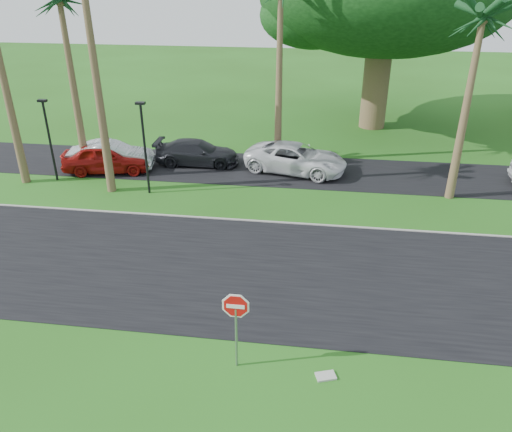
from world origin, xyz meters
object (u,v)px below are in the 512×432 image
object	(u,v)px
car_red	(107,158)
stop_sign_near	(236,316)
car_dark	(197,153)
car_minivan	(296,158)
car_silver	(111,156)

from	to	relation	value
car_red	stop_sign_near	bearing A→B (deg)	-156.31
car_red	car_dark	xyz separation A→B (m)	(4.65, 1.84, -0.12)
stop_sign_near	car_minivan	world-z (taller)	stop_sign_near
car_silver	car_red	xyz separation A→B (m)	(-0.05, -0.37, 0.04)
car_silver	car_red	size ratio (longest dim) A/B	0.99
car_red	car_minivan	distance (m)	10.48
car_silver	car_dark	world-z (taller)	car_silver
car_silver	car_red	distance (m)	0.38
stop_sign_near	car_dark	world-z (taller)	stop_sign_near
car_dark	car_red	bearing A→B (deg)	109.88
car_red	car_dark	bearing A→B (deg)	-79.47
car_minivan	stop_sign_near	bearing A→B (deg)	-168.82
car_silver	car_red	bearing A→B (deg)	162.34
car_red	car_minivan	bearing A→B (deg)	-93.13
stop_sign_near	car_minivan	xyz separation A→B (m)	(0.67, 15.45, -1.00)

